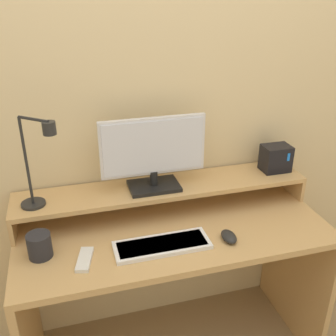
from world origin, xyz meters
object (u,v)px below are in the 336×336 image
mug (40,246)px  keyboard (162,245)px  monitor (153,153)px  remote_control (85,259)px  mouse (229,236)px  desk_lamp (38,164)px  router_dock (276,158)px

mug → keyboard: bearing=-8.8°
monitor → mug: bearing=-158.3°
remote_control → keyboard: bearing=0.9°
monitor → remote_control: 0.54m
mouse → mug: mug is taller
desk_lamp → keyboard: size_ratio=1.00×
monitor → router_dock: (0.63, 0.02, -0.11)m
keyboard → remote_control: bearing=-179.1°
router_dock → mug: (-1.15, -0.22, -0.15)m
keyboard → remote_control: 0.32m
keyboard → router_dock: bearing=23.9°
router_dock → mug: size_ratio=1.35×
monitor → keyboard: (-0.04, -0.28, -0.29)m
desk_lamp → mouse: (0.74, -0.26, -0.32)m
desk_lamp → remote_control: desk_lamp is taller
remote_control → desk_lamp: bearing=120.1°
router_dock → remote_control: bearing=-163.0°
mouse → monitor: bearing=128.8°
router_dock → keyboard: size_ratio=0.35×
keyboard → mouse: bearing=-5.7°
remote_control → router_dock: bearing=17.0°
remote_control → mug: bearing=154.3°
mouse → remote_control: 0.60m
remote_control → monitor: bearing=39.0°
router_dock → keyboard: (-0.67, -0.30, -0.19)m
monitor → remote_control: (-0.35, -0.29, -0.30)m
desk_lamp → keyboard: desk_lamp is taller
remote_control → mug: mug is taller
monitor → router_dock: bearing=1.4°
desk_lamp → keyboard: 0.60m
monitor → router_dock: size_ratio=3.45×
desk_lamp → mouse: 0.84m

